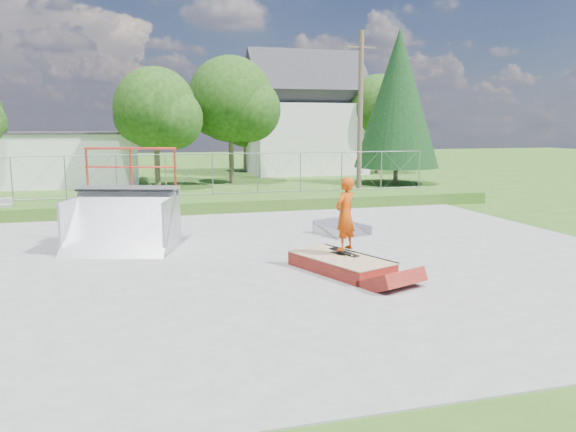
{
  "coord_description": "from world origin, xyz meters",
  "views": [
    {
      "loc": [
        -3.42,
        -13.85,
        3.52
      ],
      "look_at": [
        0.6,
        0.48,
        1.1
      ],
      "focal_mm": 35.0,
      "sensor_mm": 36.0,
      "label": 1
    }
  ],
  "objects_px": {
    "skater": "(345,217)",
    "grind_box": "(341,265)",
    "quarter_pipe": "(120,201)",
    "flat_bank_ramp": "(343,229)"
  },
  "relations": [
    {
      "from": "quarter_pipe",
      "to": "skater",
      "type": "relative_size",
      "value": 1.61
    },
    {
      "from": "grind_box",
      "to": "flat_bank_ramp",
      "type": "relative_size",
      "value": 1.97
    },
    {
      "from": "grind_box",
      "to": "flat_bank_ramp",
      "type": "height_order",
      "value": "flat_bank_ramp"
    },
    {
      "from": "quarter_pipe",
      "to": "skater",
      "type": "distance_m",
      "value": 6.45
    },
    {
      "from": "skater",
      "to": "grind_box",
      "type": "bearing_deg",
      "value": 15.64
    },
    {
      "from": "flat_bank_ramp",
      "to": "skater",
      "type": "relative_size",
      "value": 0.82
    },
    {
      "from": "quarter_pipe",
      "to": "flat_bank_ramp",
      "type": "xyz_separation_m",
      "value": [
        6.84,
        0.44,
        -1.22
      ]
    },
    {
      "from": "grind_box",
      "to": "quarter_pipe",
      "type": "height_order",
      "value": "quarter_pipe"
    },
    {
      "from": "quarter_pipe",
      "to": "grind_box",
      "type": "bearing_deg",
      "value": -20.76
    },
    {
      "from": "grind_box",
      "to": "skater",
      "type": "distance_m",
      "value": 1.16
    }
  ]
}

